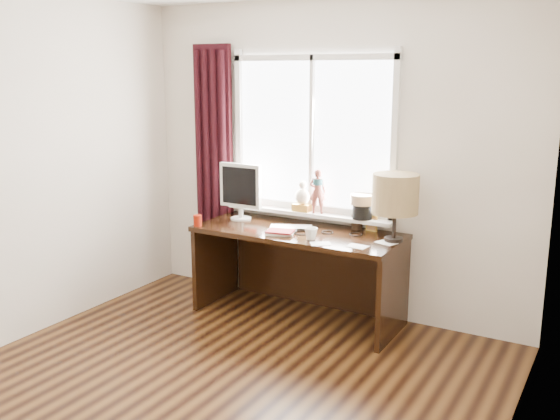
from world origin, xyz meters
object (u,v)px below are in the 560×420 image
Objects in this scene: desk at (303,256)px; table_lamp at (395,195)px; laptop at (291,228)px; monitor at (240,188)px; red_cup at (198,220)px; mug at (311,233)px.

table_lamp is at bearing -1.95° from desk.
laptop is 0.70× the size of monitor.
laptop reaches higher than desk.
table_lamp is at bearing -0.91° from monitor.
laptop is at bearing -8.70° from monitor.
laptop is 0.20× the size of desk.
table_lamp is at bearing 12.53° from red_cup.
mug is at bearing -19.20° from monitor.
monitor is (-0.62, -0.00, 0.52)m from desk.
monitor is 1.41m from table_lamp.
monitor is at bearing 145.82° from laptop.
table_lamp is (0.57, 0.27, 0.31)m from mug.
mug is 0.21× the size of monitor.
monitor reaches higher than mug.
red_cup reaches higher than desk.
desk is at bearing 0.43° from monitor.
laptop is 0.28m from desk.
red_cup is 0.93m from desk.
table_lamp is (0.79, -0.03, 0.61)m from desk.
mug is 0.70m from table_lamp.
mug is 0.92m from monitor.
laptop is 0.62m from monitor.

